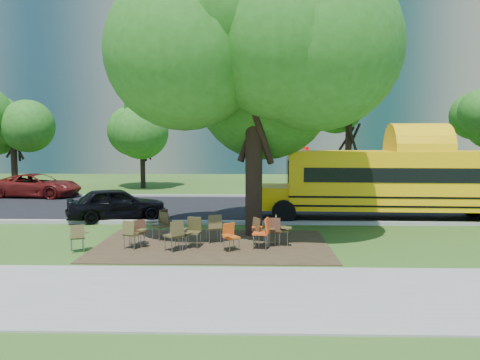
{
  "coord_description": "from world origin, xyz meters",
  "views": [
    {
      "loc": [
        2.19,
        -14.46,
        3.25
      ],
      "look_at": [
        1.71,
        3.86,
        1.61
      ],
      "focal_mm": 35.0,
      "sensor_mm": 36.0,
      "label": 1
    }
  ],
  "objects_px": {
    "chair_3": "(192,229)",
    "chair_7": "(261,229)",
    "school_bus": "(414,181)",
    "chair_11": "(215,225)",
    "main_tree": "(254,64)",
    "chair_6": "(263,230)",
    "chair_0": "(78,235)",
    "chair_2": "(175,232)",
    "chair_4": "(179,234)",
    "chair_13": "(274,229)",
    "chair_12": "(280,227)",
    "chair_1": "(132,232)",
    "chair_5": "(230,234)",
    "black_car": "(117,204)",
    "chair_8": "(138,230)",
    "chair_9": "(161,223)",
    "chair_10": "(166,220)",
    "bg_car_red": "(37,186)"
  },
  "relations": [
    {
      "from": "school_bus",
      "to": "chair_12",
      "type": "relative_size",
      "value": 12.18
    },
    {
      "from": "chair_0",
      "to": "chair_1",
      "type": "xyz_separation_m",
      "value": [
        1.46,
        0.33,
        0.03
      ]
    },
    {
      "from": "chair_2",
      "to": "black_car",
      "type": "xyz_separation_m",
      "value": [
        -3.21,
        5.22,
        0.08
      ]
    },
    {
      "from": "chair_8",
      "to": "black_car",
      "type": "bearing_deg",
      "value": 68.25
    },
    {
      "from": "chair_0",
      "to": "bg_car_red",
      "type": "distance_m",
      "value": 14.05
    },
    {
      "from": "main_tree",
      "to": "chair_0",
      "type": "xyz_separation_m",
      "value": [
        -5.01,
        -2.46,
        -5.15
      ]
    },
    {
      "from": "chair_0",
      "to": "chair_9",
      "type": "bearing_deg",
      "value": 14.06
    },
    {
      "from": "chair_1",
      "to": "chair_6",
      "type": "height_order",
      "value": "chair_6"
    },
    {
      "from": "chair_12",
      "to": "chair_9",
      "type": "bearing_deg",
      "value": -97.59
    },
    {
      "from": "chair_13",
      "to": "black_car",
      "type": "bearing_deg",
      "value": 149.94
    },
    {
      "from": "chair_7",
      "to": "black_car",
      "type": "bearing_deg",
      "value": -154.21
    },
    {
      "from": "school_bus",
      "to": "chair_0",
      "type": "height_order",
      "value": "school_bus"
    },
    {
      "from": "chair_5",
      "to": "chair_11",
      "type": "height_order",
      "value": "chair_11"
    },
    {
      "from": "chair_1",
      "to": "chair_8",
      "type": "relative_size",
      "value": 1.04
    },
    {
      "from": "chair_7",
      "to": "chair_4",
      "type": "bearing_deg",
      "value": -104.84
    },
    {
      "from": "school_bus",
      "to": "chair_13",
      "type": "relative_size",
      "value": 12.54
    },
    {
      "from": "chair_8",
      "to": "bg_car_red",
      "type": "xyz_separation_m",
      "value": [
        -8.4,
        11.52,
        0.14
      ]
    },
    {
      "from": "main_tree",
      "to": "school_bus",
      "type": "height_order",
      "value": "main_tree"
    },
    {
      "from": "school_bus",
      "to": "chair_4",
      "type": "relative_size",
      "value": 14.5
    },
    {
      "from": "school_bus",
      "to": "chair_2",
      "type": "relative_size",
      "value": 12.29
    },
    {
      "from": "chair_6",
      "to": "chair_9",
      "type": "xyz_separation_m",
      "value": [
        -3.23,
        1.23,
        -0.04
      ]
    },
    {
      "from": "chair_2",
      "to": "chair_12",
      "type": "relative_size",
      "value": 0.99
    },
    {
      "from": "chair_7",
      "to": "bg_car_red",
      "type": "height_order",
      "value": "bg_car_red"
    },
    {
      "from": "chair_1",
      "to": "chair_13",
      "type": "bearing_deg",
      "value": 27.28
    },
    {
      "from": "chair_4",
      "to": "chair_11",
      "type": "xyz_separation_m",
      "value": [
        0.97,
        0.93,
        0.08
      ]
    },
    {
      "from": "school_bus",
      "to": "chair_6",
      "type": "bearing_deg",
      "value": -138.14
    },
    {
      "from": "chair_5",
      "to": "black_car",
      "type": "relative_size",
      "value": 0.21
    },
    {
      "from": "chair_11",
      "to": "chair_4",
      "type": "bearing_deg",
      "value": -156.9
    },
    {
      "from": "chair_0",
      "to": "chair_3",
      "type": "distance_m",
      "value": 3.25
    },
    {
      "from": "chair_4",
      "to": "chair_7",
      "type": "relative_size",
      "value": 0.87
    },
    {
      "from": "chair_1",
      "to": "chair_5",
      "type": "height_order",
      "value": "chair_1"
    },
    {
      "from": "chair_3",
      "to": "chair_7",
      "type": "xyz_separation_m",
      "value": [
        2.02,
        0.1,
        -0.01
      ]
    },
    {
      "from": "main_tree",
      "to": "chair_0",
      "type": "height_order",
      "value": "main_tree"
    },
    {
      "from": "school_bus",
      "to": "chair_2",
      "type": "distance_m",
      "value": 10.15
    },
    {
      "from": "school_bus",
      "to": "chair_11",
      "type": "height_order",
      "value": "school_bus"
    },
    {
      "from": "chair_3",
      "to": "chair_5",
      "type": "relative_size",
      "value": 1.14
    },
    {
      "from": "chair_6",
      "to": "chair_13",
      "type": "height_order",
      "value": "chair_6"
    },
    {
      "from": "main_tree",
      "to": "chair_3",
      "type": "xyz_separation_m",
      "value": [
        -1.82,
        -1.85,
        -5.09
      ]
    },
    {
      "from": "chair_2",
      "to": "chair_5",
      "type": "height_order",
      "value": "chair_2"
    },
    {
      "from": "chair_10",
      "to": "bg_car_red",
      "type": "distance_m",
      "value": 13.51
    },
    {
      "from": "chair_6",
      "to": "chair_8",
      "type": "distance_m",
      "value": 3.74
    },
    {
      "from": "school_bus",
      "to": "chair_7",
      "type": "relative_size",
      "value": 12.58
    },
    {
      "from": "chair_8",
      "to": "chair_4",
      "type": "bearing_deg",
      "value": -64.95
    },
    {
      "from": "chair_3",
      "to": "chair_1",
      "type": "bearing_deg",
      "value": 18.68
    },
    {
      "from": "chair_0",
      "to": "chair_2",
      "type": "relative_size",
      "value": 0.88
    },
    {
      "from": "chair_1",
      "to": "chair_5",
      "type": "distance_m",
      "value": 2.86
    },
    {
      "from": "chair_3",
      "to": "chair_6",
      "type": "relative_size",
      "value": 0.97
    },
    {
      "from": "chair_2",
      "to": "chair_11",
      "type": "relative_size",
      "value": 1.0
    },
    {
      "from": "chair_5",
      "to": "chair_12",
      "type": "relative_size",
      "value": 0.87
    },
    {
      "from": "chair_3",
      "to": "chair_11",
      "type": "distance_m",
      "value": 0.86
    }
  ]
}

